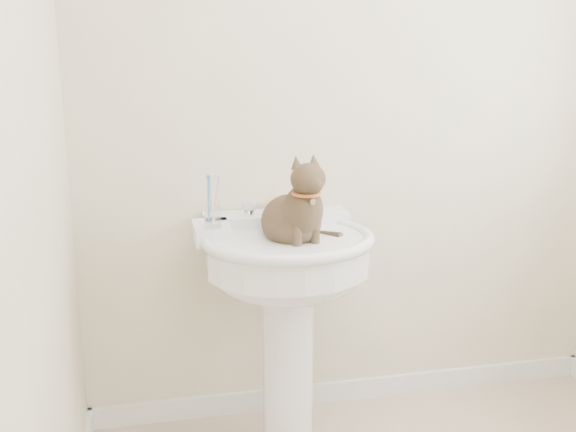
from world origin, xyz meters
TOP-DOWN VIEW (x-y plane):
  - wall_back at (0.00, 1.10)m, footprint 2.20×0.00m
  - wall_left at (-1.10, 0.00)m, footprint 0.00×2.20m
  - baseboard_back at (0.00, 1.09)m, footprint 2.20×0.02m
  - pedestal_sink at (-0.34, 0.81)m, footprint 0.64×0.63m
  - faucet at (-0.34, 0.96)m, footprint 0.28×0.12m
  - soap_bar at (-0.31, 1.06)m, footprint 0.09×0.06m
  - toothbrush_cup at (-0.60, 0.84)m, footprint 0.07×0.07m
  - cat at (-0.32, 0.78)m, footprint 0.23×0.29m

SIDE VIEW (x-z plane):
  - baseboard_back at x=0.00m, z-range 0.00..0.09m
  - pedestal_sink at x=-0.34m, z-range 0.25..1.13m
  - soap_bar at x=-0.31m, z-range 0.88..0.91m
  - faucet at x=-0.34m, z-range 0.85..0.99m
  - cat at x=-0.32m, z-range 0.71..1.14m
  - toothbrush_cup at x=-0.60m, z-range 0.84..1.02m
  - wall_back at x=0.00m, z-range 0.00..2.50m
  - wall_left at x=-1.10m, z-range 0.00..2.50m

